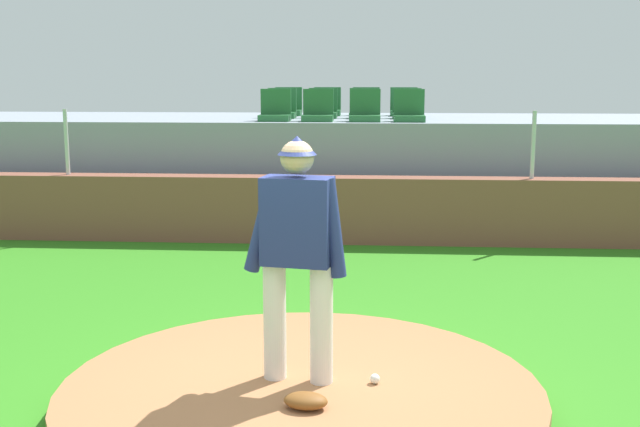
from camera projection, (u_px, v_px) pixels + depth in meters
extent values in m
plane|color=#307E1C|center=(301.00, 410.00, 5.67)|extent=(60.00, 60.00, 0.00)
cylinder|color=#A46C44|center=(301.00, 397.00, 5.65)|extent=(3.50, 3.50, 0.19)
cylinder|color=white|center=(275.00, 321.00, 5.70)|extent=(0.17, 0.17, 0.87)
cylinder|color=white|center=(321.00, 324.00, 5.61)|extent=(0.17, 0.17, 0.87)
cube|color=navy|center=(297.00, 221.00, 5.52)|extent=(0.53, 0.34, 0.63)
cylinder|color=navy|center=(263.00, 224.00, 5.59)|extent=(0.30, 0.16, 0.71)
cylinder|color=navy|center=(333.00, 228.00, 5.47)|extent=(0.21, 0.14, 0.71)
sphere|color=tan|center=(297.00, 157.00, 5.44)|extent=(0.24, 0.24, 0.24)
cone|color=navy|center=(297.00, 145.00, 5.43)|extent=(0.32, 0.32, 0.13)
sphere|color=white|center=(375.00, 379.00, 5.65)|extent=(0.07, 0.07, 0.07)
ellipsoid|color=brown|center=(306.00, 401.00, 5.22)|extent=(0.32, 0.23, 0.11)
cube|color=brown|center=(338.00, 210.00, 11.28)|extent=(16.51, 0.40, 0.96)
cylinder|color=silver|center=(66.00, 142.00, 11.38)|extent=(0.06, 0.06, 0.96)
cylinder|color=silver|center=(533.00, 145.00, 10.92)|extent=(0.06, 0.06, 0.96)
cube|color=#86909F|center=(344.00, 166.00, 13.47)|extent=(15.33, 3.28, 1.69)
cube|color=#266433|center=(275.00, 118.00, 12.22)|extent=(0.48, 0.44, 0.10)
cube|color=#266433|center=(276.00, 102.00, 12.35)|extent=(0.48, 0.08, 0.40)
cube|color=#266433|center=(318.00, 118.00, 12.15)|extent=(0.48, 0.44, 0.10)
cube|color=#266433|center=(318.00, 102.00, 12.29)|extent=(0.48, 0.08, 0.40)
cube|color=#266433|center=(365.00, 118.00, 12.10)|extent=(0.48, 0.44, 0.10)
cube|color=#266433|center=(365.00, 102.00, 12.23)|extent=(0.48, 0.08, 0.40)
cube|color=#266433|center=(409.00, 119.00, 12.06)|extent=(0.48, 0.44, 0.10)
cube|color=#266433|center=(409.00, 102.00, 12.19)|extent=(0.48, 0.08, 0.40)
cube|color=#266433|center=(281.00, 115.00, 13.07)|extent=(0.48, 0.44, 0.10)
cube|color=#266433|center=(282.00, 100.00, 13.21)|extent=(0.48, 0.08, 0.40)
cube|color=#266433|center=(322.00, 115.00, 13.04)|extent=(0.48, 0.44, 0.10)
cube|color=#266433|center=(323.00, 100.00, 13.17)|extent=(0.48, 0.08, 0.40)
cube|color=#266433|center=(364.00, 115.00, 12.97)|extent=(0.48, 0.44, 0.10)
cube|color=#266433|center=(364.00, 100.00, 13.10)|extent=(0.48, 0.08, 0.40)
cube|color=#266433|center=(407.00, 116.00, 12.91)|extent=(0.48, 0.44, 0.10)
cube|color=#266433|center=(407.00, 100.00, 13.05)|extent=(0.48, 0.08, 0.40)
cube|color=#266433|center=(288.00, 113.00, 13.93)|extent=(0.48, 0.44, 0.10)
cube|color=#266433|center=(289.00, 98.00, 14.06)|extent=(0.48, 0.08, 0.40)
cube|color=#266433|center=(327.00, 113.00, 13.90)|extent=(0.48, 0.44, 0.10)
cube|color=#266433|center=(328.00, 98.00, 14.03)|extent=(0.48, 0.08, 0.40)
cube|color=#266433|center=(366.00, 113.00, 13.84)|extent=(0.48, 0.44, 0.10)
cube|color=#266433|center=(366.00, 98.00, 13.97)|extent=(0.48, 0.08, 0.40)
cube|color=#266433|center=(404.00, 113.00, 13.79)|extent=(0.48, 0.44, 0.10)
cube|color=#266433|center=(404.00, 99.00, 13.92)|extent=(0.48, 0.08, 0.40)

